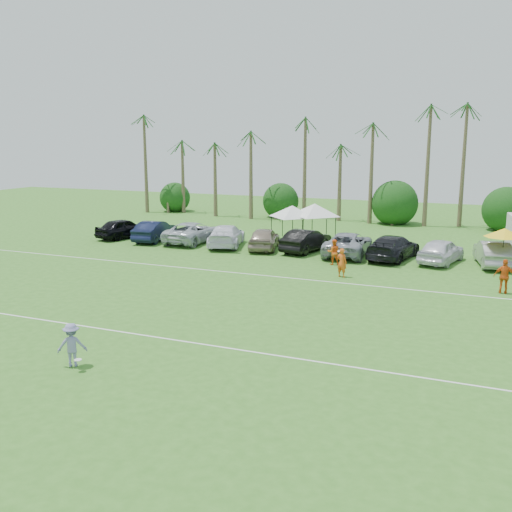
% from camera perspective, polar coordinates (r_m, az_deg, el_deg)
% --- Properties ---
extents(ground, '(120.00, 120.00, 0.00)m').
position_cam_1_polar(ground, '(24.21, -16.92, -8.59)').
color(ground, '#377122').
rests_on(ground, ground).
extents(field_lines, '(80.00, 12.10, 0.01)m').
position_cam_1_polar(field_lines, '(30.46, -7.37, -4.00)').
color(field_lines, white).
rests_on(field_lines, ground).
extents(palm_tree_0, '(2.40, 2.40, 8.90)m').
position_cam_1_polar(palm_tree_0, '(66.47, -11.22, 10.80)').
color(palm_tree_0, brown).
rests_on(palm_tree_0, ground).
extents(palm_tree_1, '(2.40, 2.40, 9.90)m').
position_cam_1_polar(palm_tree_1, '(63.84, -7.44, 11.68)').
color(palm_tree_1, brown).
rests_on(palm_tree_1, ground).
extents(palm_tree_2, '(2.40, 2.40, 10.90)m').
position_cam_1_polar(palm_tree_2, '(61.51, -3.32, 12.57)').
color(palm_tree_2, brown).
rests_on(palm_tree_2, ground).
extents(palm_tree_3, '(2.40, 2.40, 11.90)m').
position_cam_1_polar(palm_tree_3, '(59.90, 0.22, 13.43)').
color(palm_tree_3, brown).
rests_on(palm_tree_3, ground).
extents(palm_tree_4, '(2.40, 2.40, 8.90)m').
position_cam_1_polar(palm_tree_4, '(58.47, 3.91, 10.91)').
color(palm_tree_4, brown).
rests_on(palm_tree_4, ground).
extents(palm_tree_5, '(2.40, 2.40, 9.90)m').
position_cam_1_polar(palm_tree_5, '(57.31, 7.79, 11.69)').
color(palm_tree_5, brown).
rests_on(palm_tree_5, ground).
extents(palm_tree_6, '(2.40, 2.40, 10.90)m').
position_cam_1_polar(palm_tree_6, '(56.42, 11.84, 12.44)').
color(palm_tree_6, brown).
rests_on(palm_tree_6, ground).
extents(palm_tree_7, '(2.40, 2.40, 11.90)m').
position_cam_1_polar(palm_tree_7, '(55.82, 16.01, 13.12)').
color(palm_tree_7, brown).
rests_on(palm_tree_7, ground).
extents(palm_tree_8, '(2.40, 2.40, 8.90)m').
position_cam_1_polar(palm_tree_8, '(55.41, 21.08, 10.15)').
color(palm_tree_8, brown).
rests_on(palm_tree_8, ground).
extents(bush_tree_0, '(4.00, 4.00, 4.00)m').
position_cam_1_polar(bush_tree_0, '(66.02, -8.37, 5.95)').
color(bush_tree_0, brown).
rests_on(bush_tree_0, ground).
extents(bush_tree_1, '(4.00, 4.00, 4.00)m').
position_cam_1_polar(bush_tree_1, '(60.41, 2.34, 5.55)').
color(bush_tree_1, brown).
rests_on(bush_tree_1, ground).
extents(bush_tree_2, '(4.00, 4.00, 4.00)m').
position_cam_1_polar(bush_tree_2, '(57.40, 13.69, 4.91)').
color(bush_tree_2, brown).
rests_on(bush_tree_2, ground).
extents(bush_tree_3, '(4.00, 4.00, 4.00)m').
position_cam_1_polar(bush_tree_3, '(56.74, 23.72, 4.19)').
color(bush_tree_3, brown).
rests_on(bush_tree_3, ground).
extents(sideline_player_a, '(0.73, 0.57, 1.76)m').
position_cam_1_polar(sideline_player_a, '(34.59, 8.58, -0.66)').
color(sideline_player_a, orange).
rests_on(sideline_player_a, ground).
extents(sideline_player_b, '(1.00, 0.89, 1.70)m').
position_cam_1_polar(sideline_player_b, '(37.97, 7.77, 0.40)').
color(sideline_player_b, orange).
rests_on(sideline_player_b, ground).
extents(sideline_player_c, '(1.12, 0.50, 1.88)m').
position_cam_1_polar(sideline_player_c, '(33.30, 23.61, -1.89)').
color(sideline_player_c, '#DA5918').
rests_on(sideline_player_c, ground).
extents(canopy_tent_left, '(4.09, 4.09, 3.31)m').
position_cam_1_polar(canopy_tent_left, '(46.85, 3.65, 5.06)').
color(canopy_tent_left, black).
rests_on(canopy_tent_left, ground).
extents(canopy_tent_right, '(4.35, 4.35, 3.52)m').
position_cam_1_polar(canopy_tent_right, '(46.79, 5.91, 5.24)').
color(canopy_tent_right, black).
rests_on(canopy_tent_right, ground).
extents(market_umbrella, '(2.45, 2.45, 2.73)m').
position_cam_1_polar(market_umbrella, '(38.73, 23.59, 2.15)').
color(market_umbrella, black).
rests_on(market_umbrella, ground).
extents(frisbee_player, '(1.26, 1.08, 1.63)m').
position_cam_1_polar(frisbee_player, '(22.00, -17.93, -8.46)').
color(frisbee_player, '#817DB1').
rests_on(frisbee_player, ground).
extents(parked_car_0, '(3.20, 5.23, 1.66)m').
position_cam_1_polar(parked_car_0, '(49.09, -13.11, 2.72)').
color(parked_car_0, black).
rests_on(parked_car_0, ground).
extents(parked_car_1, '(2.29, 5.21, 1.66)m').
position_cam_1_polar(parked_car_1, '(47.18, -10.08, 2.49)').
color(parked_car_1, '#101732').
rests_on(parked_car_1, ground).
extents(parked_car_2, '(2.79, 6.00, 1.66)m').
position_cam_1_polar(parked_car_2, '(45.99, -6.38, 2.37)').
color(parked_car_2, silver).
rests_on(parked_car_2, ground).
extents(parked_car_3, '(3.82, 6.15, 1.66)m').
position_cam_1_polar(parked_car_3, '(44.21, -2.99, 2.05)').
color(parked_car_3, white).
rests_on(parked_car_3, ground).
extents(parked_car_4, '(3.05, 5.21, 1.66)m').
position_cam_1_polar(parked_car_4, '(42.90, 0.82, 1.77)').
color(parked_car_4, gray).
rests_on(parked_car_4, ground).
extents(parked_car_5, '(2.67, 5.29, 1.66)m').
position_cam_1_polar(parked_car_5, '(42.17, 5.03, 1.56)').
color(parked_car_5, black).
rests_on(parked_car_5, ground).
extents(parked_car_6, '(2.99, 6.09, 1.66)m').
position_cam_1_polar(parked_car_6, '(41.15, 9.18, 1.20)').
color(parked_car_6, '#9498A3').
rests_on(parked_car_6, ground).
extents(parked_car_7, '(3.34, 6.06, 1.66)m').
position_cam_1_polar(parked_car_7, '(40.50, 13.55, 0.86)').
color(parked_car_7, black).
rests_on(parked_car_7, ground).
extents(parked_car_8, '(3.05, 5.21, 1.66)m').
position_cam_1_polar(parked_car_8, '(40.07, 18.03, 0.50)').
color(parked_car_8, silver).
rests_on(parked_car_8, ground).
extents(parked_car_9, '(2.64, 5.28, 1.66)m').
position_cam_1_polar(parked_car_9, '(40.37, 22.58, 0.25)').
color(parked_car_9, gray).
rests_on(parked_car_9, ground).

